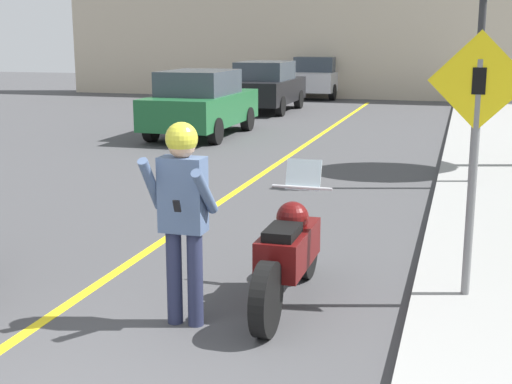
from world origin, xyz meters
TOP-DOWN VIEW (x-y plane):
  - road_center_line at (-0.60, 6.00)m, footprint 0.12×36.00m
  - motorcycle at (1.44, 2.89)m, footprint 0.62×2.26m
  - person_biker at (0.67, 2.12)m, footprint 0.59×0.49m
  - crossing_sign at (3.09, 3.28)m, footprint 0.91×0.08m
  - traffic_light at (3.16, 8.90)m, footprint 0.26×0.30m
  - parked_car_green at (-3.50, 13.61)m, footprint 1.88×4.20m
  - parked_car_black at (-3.52, 19.85)m, footprint 1.88×4.20m
  - parked_car_silver at (-2.94, 25.89)m, footprint 1.88×4.20m

SIDE VIEW (x-z plane):
  - road_center_line at x=-0.60m, z-range 0.00..0.01m
  - motorcycle at x=1.44m, z-range -0.14..1.18m
  - parked_car_green at x=-3.50m, z-range 0.02..1.70m
  - parked_car_black at x=-3.52m, z-range 0.02..1.70m
  - parked_car_silver at x=-2.94m, z-range 0.02..1.70m
  - person_biker at x=0.67m, z-range 0.22..2.06m
  - crossing_sign at x=3.09m, z-range 0.38..2.86m
  - traffic_light at x=3.16m, z-range 0.86..4.66m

